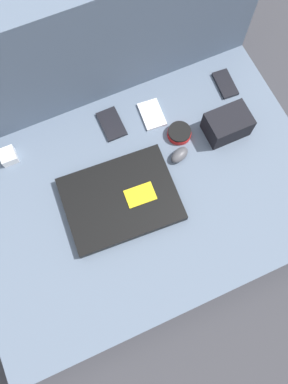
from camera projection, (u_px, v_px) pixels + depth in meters
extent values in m
plane|color=#38383D|center=(144.00, 203.00, 1.28)|extent=(8.00, 8.00, 0.00)
cube|color=slate|center=(144.00, 199.00, 1.23)|extent=(1.11, 0.75, 0.11)
cube|color=slate|center=(82.00, 47.00, 1.17)|extent=(1.11, 0.20, 0.52)
cube|color=black|center=(121.00, 199.00, 1.16)|extent=(0.36, 0.28, 0.03)
cube|color=yellow|center=(140.00, 195.00, 1.14)|extent=(0.09, 0.07, 0.00)
ellipsoid|color=#4C4C51|center=(179.00, 155.00, 1.20)|extent=(0.08, 0.06, 0.03)
cylinder|color=red|center=(179.00, 133.00, 1.23)|extent=(0.08, 0.08, 0.02)
cylinder|color=black|center=(180.00, 132.00, 1.22)|extent=(0.08, 0.08, 0.01)
cube|color=black|center=(225.00, 84.00, 1.30)|extent=(0.06, 0.11, 0.01)
cube|color=silver|center=(152.00, 114.00, 1.26)|extent=(0.08, 0.11, 0.01)
cube|color=black|center=(110.00, 124.00, 1.25)|extent=(0.07, 0.11, 0.01)
cube|color=black|center=(227.00, 124.00, 1.21)|extent=(0.14, 0.10, 0.08)
cube|color=silver|center=(8.00, 156.00, 1.20)|extent=(0.05, 0.05, 0.03)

